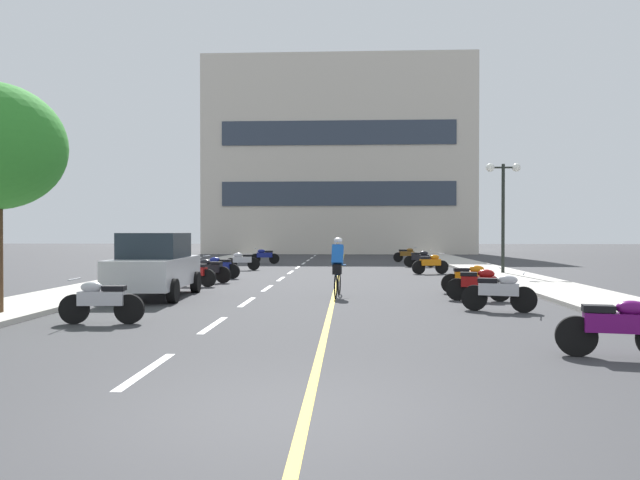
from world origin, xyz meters
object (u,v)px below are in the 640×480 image
cyclist_rider (338,266)px  motorcycle_3 (479,283)px  motorcycle_8 (431,263)px  motorcycle_7 (219,267)px  motorcycle_1 (101,301)px  motorcycle_9 (242,261)px  motorcycle_2 (499,291)px  motorcycle_0 (618,326)px  motorcycle_10 (420,258)px  motorcycle_12 (407,254)px  motorcycle_6 (210,270)px  motorcycle_4 (470,278)px  motorcycle_5 (194,273)px  street_lamp_mid (503,192)px  motorcycle_11 (265,256)px  parked_car_near (155,265)px

cyclist_rider → motorcycle_3: bearing=-14.1°
motorcycle_8 → cyclist_rider: 10.40m
motorcycle_7 → motorcycle_8: 9.25m
motorcycle_1 → motorcycle_8: bearing=60.5°
motorcycle_9 → motorcycle_7: bearing=-89.8°
motorcycle_1 → motorcycle_7: same height
motorcycle_2 → motorcycle_0: bearing=-85.2°
motorcycle_10 → motorcycle_3: bearing=-91.0°
motorcycle_10 → motorcycle_12: bearing=91.7°
motorcycle_6 → motorcycle_10: size_ratio=0.97×
motorcycle_3 → motorcycle_4: 1.97m
motorcycle_2 → motorcycle_5: size_ratio=1.00×
motorcycle_10 → street_lamp_mid: bearing=-64.8°
motorcycle_11 → motorcycle_4: bearing=-63.2°
motorcycle_10 → motorcycle_0: bearing=-89.6°
motorcycle_6 → motorcycle_11: size_ratio=0.97×
motorcycle_0 → motorcycle_3: same height
motorcycle_10 → cyclist_rider: (-4.07, -14.91, 0.41)m
street_lamp_mid → motorcycle_4: size_ratio=2.74×
motorcycle_7 → motorcycle_10: (8.89, 8.34, 0.00)m
motorcycle_9 → motorcycle_10: same height
motorcycle_0 → motorcycle_7: size_ratio=1.00×
cyclist_rider → motorcycle_0: bearing=-63.1°
motorcycle_12 → motorcycle_5: bearing=-116.8°
motorcycle_12 → motorcycle_2: bearing=-90.2°
cyclist_rider → motorcycle_9: bearing=112.2°
motorcycle_7 → motorcycle_12: size_ratio=1.00×
motorcycle_2 → street_lamp_mid: bearing=75.7°
motorcycle_10 → motorcycle_11: 9.16m
motorcycle_2 → motorcycle_8: (0.10, 12.78, 0.00)m
motorcycle_0 → motorcycle_8: (-0.34, 18.01, 0.00)m
street_lamp_mid → motorcycle_11: street_lamp_mid is taller
motorcycle_6 → motorcycle_7: bearing=91.9°
motorcycle_1 → motorcycle_4: same height
parked_car_near → motorcycle_4: (9.09, 1.46, -0.44)m
motorcycle_3 → motorcycle_12: same height
motorcycle_7 → motorcycle_2: bearing=-48.4°
motorcycle_5 → cyclist_rider: size_ratio=0.93×
street_lamp_mid → motorcycle_9: bearing=166.1°
motorcycle_8 → street_lamp_mid: bearing=-12.9°
motorcycle_6 → motorcycle_12: 18.15m
motorcycle_6 → motorcycle_7: (-0.06, 1.97, 0.00)m
street_lamp_mid → motorcycle_7: size_ratio=2.76×
motorcycle_1 → motorcycle_10: size_ratio=1.00×
parked_car_near → motorcycle_11: 18.37m
parked_car_near → motorcycle_12: bearing=66.7°
motorcycle_10 → motorcycle_9: bearing=-161.0°
parked_car_near → motorcycle_9: bearing=88.6°
motorcycle_5 → motorcycle_12: bearing=63.2°
motorcycle_9 → motorcycle_3: bearing=-56.0°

